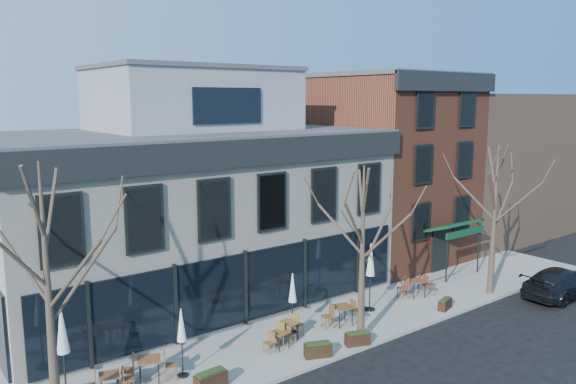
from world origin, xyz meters
TOP-DOWN VIEW (x-y plane):
  - ground at (0.00, 0.00)m, footprint 120.00×120.00m
  - sidewalk_front at (3.25, -2.15)m, footprint 33.50×4.70m
  - corner_building at (0.07, 5.07)m, footprint 18.39×10.39m
  - red_brick_building at (13.00, 4.98)m, footprint 8.20×11.78m
  - bg_building at (23.00, 6.00)m, footprint 12.00×12.00m
  - tree_corner at (-8.49, -3.20)m, footprint 3.93×3.98m
  - tree_mid at (3.01, -3.90)m, footprint 3.50×3.55m
  - tree_right at (12.01, -3.90)m, footprint 3.72×3.77m
  - parked_sedan at (14.72, -6.14)m, footprint 5.06×2.19m
  - cafe_set_0 at (-6.53, -1.97)m, footprint 1.64×0.84m
  - cafe_set_1 at (-5.15, -1.97)m, footprint 1.94×1.22m
  - cafe_set_2 at (-0.07, -2.59)m, footprint 1.58×0.69m
  - cafe_set_3 at (0.59, -2.24)m, footprint 1.84×0.92m
  - cafe_set_4 at (3.42, -2.38)m, footprint 1.98×0.93m
  - cafe_set_5 at (8.64, -2.01)m, footprint 1.98×1.12m
  - umbrella_0 at (-7.78, -1.53)m, footprint 0.50×0.50m
  - umbrella_1 at (-4.07, -2.31)m, footprint 0.40×0.40m
  - umbrella_2 at (1.21, -1.75)m, footprint 0.41×0.41m
  - umbrella_4 at (5.57, -1.88)m, footprint 0.50×0.50m
  - planter_0 at (-3.73, -3.66)m, footprint 1.13×0.51m
  - planter_1 at (0.63, -4.04)m, footprint 1.10×0.77m
  - planter_2 at (2.54, -4.20)m, footprint 1.04×0.70m
  - planter_3 at (8.40, -3.92)m, footprint 0.96×0.60m

SIDE VIEW (x-z plane):
  - ground at x=0.00m, z-range 0.00..0.00m
  - sidewalk_front at x=3.25m, z-range 0.00..0.15m
  - planter_3 at x=8.40m, z-range 0.15..0.65m
  - planter_2 at x=2.54m, z-range 0.15..0.69m
  - planter_1 at x=0.63m, z-range 0.15..0.72m
  - planter_0 at x=-3.73m, z-range 0.15..0.77m
  - cafe_set_2 at x=-0.07m, z-range 0.16..0.97m
  - cafe_set_0 at x=-6.53m, z-range 0.16..1.01m
  - cafe_set_3 at x=0.59m, z-range 0.16..1.11m
  - cafe_set_1 at x=-5.15m, z-range 0.16..1.17m
  - cafe_set_4 at x=3.42m, z-range 0.16..1.18m
  - cafe_set_5 at x=8.64m, z-range 0.16..1.19m
  - parked_sedan at x=14.72m, z-range 0.00..1.45m
  - umbrella_1 at x=-4.07m, z-range 0.66..3.13m
  - umbrella_2 at x=1.21m, z-range 0.68..3.24m
  - umbrella_0 at x=-7.78m, z-range 0.79..3.93m
  - umbrella_4 at x=5.57m, z-range 0.79..3.93m
  - tree_mid at x=3.01m, z-range 0.27..7.31m
  - tree_right at x=12.01m, z-range 0.28..7.76m
  - tree_corner at x=-8.49m, z-range 0.29..8.21m
  - corner_building at x=0.07m, z-range -0.83..10.27m
  - bg_building at x=23.00m, z-range 0.00..10.00m
  - red_brick_building at x=13.00m, z-range 0.05..11.22m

